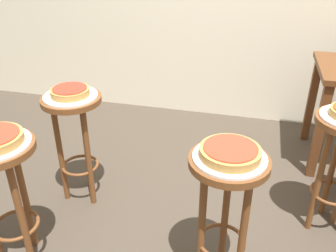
{
  "coord_description": "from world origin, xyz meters",
  "views": [
    {
      "loc": [
        0.27,
        -1.65,
        1.61
      ],
      "look_at": [
        -0.16,
        0.05,
        0.66
      ],
      "focal_mm": 38.77,
      "sensor_mm": 36.0,
      "label": 1
    }
  ],
  "objects_px": {
    "pizza_middle": "(230,152)",
    "serving_plate_middle": "(230,157)",
    "stool_middle": "(226,195)",
    "pizza_leftside": "(70,92)",
    "serving_plate_leftside": "(71,96)",
    "stool_leftside": "(75,127)",
    "stool_foreground": "(4,180)"
  },
  "relations": [
    {
      "from": "serving_plate_middle",
      "to": "pizza_middle",
      "type": "distance_m",
      "value": 0.03
    },
    {
      "from": "stool_foreground",
      "to": "pizza_leftside",
      "type": "relative_size",
      "value": 3.21
    },
    {
      "from": "stool_foreground",
      "to": "serving_plate_leftside",
      "type": "relative_size",
      "value": 2.29
    },
    {
      "from": "pizza_middle",
      "to": "stool_leftside",
      "type": "distance_m",
      "value": 1.1
    },
    {
      "from": "stool_leftside",
      "to": "pizza_leftside",
      "type": "bearing_deg",
      "value": 14.04
    },
    {
      "from": "pizza_middle",
      "to": "serving_plate_middle",
      "type": "bearing_deg",
      "value": 0.0
    },
    {
      "from": "stool_foreground",
      "to": "stool_middle",
      "type": "xyz_separation_m",
      "value": [
        1.07,
        0.15,
        0.0
      ]
    },
    {
      "from": "stool_foreground",
      "to": "serving_plate_middle",
      "type": "relative_size",
      "value": 2.27
    },
    {
      "from": "pizza_leftside",
      "to": "serving_plate_middle",
      "type": "bearing_deg",
      "value": -23.88
    },
    {
      "from": "pizza_middle",
      "to": "stool_leftside",
      "type": "height_order",
      "value": "pizza_middle"
    },
    {
      "from": "stool_middle",
      "to": "serving_plate_leftside",
      "type": "distance_m",
      "value": 1.1
    },
    {
      "from": "serving_plate_middle",
      "to": "pizza_leftside",
      "type": "relative_size",
      "value": 1.41
    },
    {
      "from": "stool_foreground",
      "to": "pizza_leftside",
      "type": "distance_m",
      "value": 0.64
    },
    {
      "from": "pizza_leftside",
      "to": "serving_plate_leftside",
      "type": "bearing_deg",
      "value": -90.0
    },
    {
      "from": "serving_plate_leftside",
      "to": "serving_plate_middle",
      "type": "bearing_deg",
      "value": -23.88
    },
    {
      "from": "stool_foreground",
      "to": "stool_leftside",
      "type": "height_order",
      "value": "same"
    },
    {
      "from": "stool_foreground",
      "to": "serving_plate_middle",
      "type": "distance_m",
      "value": 1.1
    },
    {
      "from": "pizza_middle",
      "to": "stool_foreground",
      "type": "bearing_deg",
      "value": -171.89
    },
    {
      "from": "pizza_middle",
      "to": "stool_leftside",
      "type": "relative_size",
      "value": 0.36
    },
    {
      "from": "stool_middle",
      "to": "pizza_middle",
      "type": "bearing_deg",
      "value": 0.0
    },
    {
      "from": "stool_middle",
      "to": "stool_leftside",
      "type": "bearing_deg",
      "value": 156.12
    },
    {
      "from": "stool_leftside",
      "to": "pizza_middle",
      "type": "bearing_deg",
      "value": -23.88
    },
    {
      "from": "serving_plate_leftside",
      "to": "pizza_leftside",
      "type": "xyz_separation_m",
      "value": [
        0.0,
        0.0,
        0.03
      ]
    },
    {
      "from": "stool_leftside",
      "to": "serving_plate_leftside",
      "type": "xyz_separation_m",
      "value": [
        0.0,
        0.0,
        0.21
      ]
    },
    {
      "from": "pizza_middle",
      "to": "serving_plate_leftside",
      "type": "relative_size",
      "value": 0.83
    },
    {
      "from": "serving_plate_middle",
      "to": "serving_plate_leftside",
      "type": "relative_size",
      "value": 1.01
    },
    {
      "from": "pizza_leftside",
      "to": "stool_foreground",
      "type": "bearing_deg",
      "value": -97.83
    },
    {
      "from": "serving_plate_leftside",
      "to": "stool_leftside",
      "type": "bearing_deg",
      "value": 180.0
    },
    {
      "from": "pizza_middle",
      "to": "stool_middle",
      "type": "bearing_deg",
      "value": 0.0
    },
    {
      "from": "stool_leftside",
      "to": "pizza_leftside",
      "type": "distance_m",
      "value": 0.24
    },
    {
      "from": "serving_plate_middle",
      "to": "pizza_middle",
      "type": "bearing_deg",
      "value": 0.0
    },
    {
      "from": "stool_middle",
      "to": "serving_plate_leftside",
      "type": "xyz_separation_m",
      "value": [
        -0.98,
        0.44,
        0.21
      ]
    }
  ]
}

